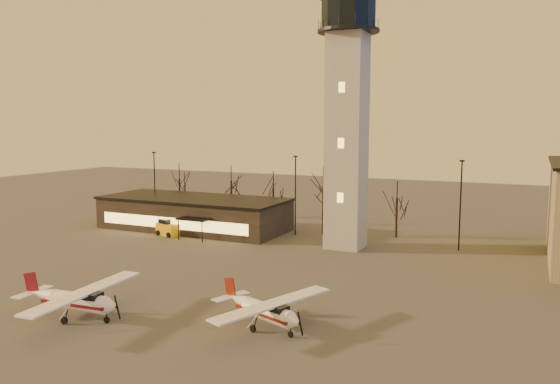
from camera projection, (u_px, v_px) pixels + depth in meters
name	position (u px, v px, depth m)	size (l,w,h in m)	color
ground	(200.00, 340.00, 35.67)	(220.00, 220.00, 0.00)	#464341
control_tower	(347.00, 104.00, 60.61)	(6.80, 6.80, 32.60)	#9F9B96
terminal	(194.00, 213.00, 73.39)	(25.40, 12.20, 4.30)	black
light_poles	(353.00, 200.00, 62.66)	(58.50, 12.25, 10.14)	black
tree_row	(273.00, 183.00, 75.89)	(37.20, 9.20, 8.80)	black
cessna_front	(269.00, 316.00, 37.51)	(8.32, 10.14, 2.85)	white
cessna_rear	(81.00, 305.00, 39.46)	(8.92, 11.26, 3.10)	white
service_cart	(169.00, 229.00, 69.33)	(3.63, 2.80, 2.08)	gold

